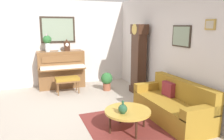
# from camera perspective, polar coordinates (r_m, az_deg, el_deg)

# --- Properties ---
(ground_plane) EXTENTS (6.40, 6.00, 0.10)m
(ground_plane) POSITION_cam_1_polar(r_m,az_deg,el_deg) (5.19, -10.11, -11.49)
(ground_plane) COLOR #B2A899
(wall_left) EXTENTS (0.13, 4.90, 2.80)m
(wall_left) POSITION_cam_1_polar(r_m,az_deg,el_deg) (7.37, -14.51, 6.94)
(wall_left) COLOR silver
(wall_left) RESTS_ON ground_plane
(wall_back) EXTENTS (5.30, 0.13, 2.80)m
(wall_back) POSITION_cam_1_polar(r_m,az_deg,el_deg) (5.74, 13.63, 5.65)
(wall_back) COLOR silver
(wall_back) RESTS_ON ground_plane
(area_rug) EXTENTS (2.10, 1.50, 0.01)m
(area_rug) POSITION_cam_1_polar(r_m,az_deg,el_deg) (4.33, 4.38, -15.46)
(area_rug) COLOR maroon
(area_rug) RESTS_ON ground_plane
(piano) EXTENTS (0.87, 1.44, 1.19)m
(piano) POSITION_cam_1_polar(r_m,az_deg,el_deg) (7.12, -13.41, 0.26)
(piano) COLOR brown
(piano) RESTS_ON ground_plane
(piano_bench) EXTENTS (0.42, 0.70, 0.48)m
(piano_bench) POSITION_cam_1_polar(r_m,az_deg,el_deg) (6.47, -11.83, -2.59)
(piano_bench) COLOR brown
(piano_bench) RESTS_ON ground_plane
(grandfather_clock) EXTENTS (0.52, 0.34, 2.03)m
(grandfather_clock) POSITION_cam_1_polar(r_m,az_deg,el_deg) (6.31, 7.09, 2.40)
(grandfather_clock) COLOR #3D2316
(grandfather_clock) RESTS_ON ground_plane
(couch) EXTENTS (1.90, 0.80, 0.84)m
(couch) POSITION_cam_1_polar(r_m,az_deg,el_deg) (4.81, 15.92, -9.01)
(couch) COLOR olive
(couch) RESTS_ON ground_plane
(coffee_table) EXTENTS (0.88, 0.88, 0.41)m
(coffee_table) POSITION_cam_1_polar(r_m,az_deg,el_deg) (4.14, 4.20, -11.02)
(coffee_table) COLOR gold
(coffee_table) RESTS_ON ground_plane
(mantel_clock) EXTENTS (0.13, 0.18, 0.38)m
(mantel_clock) POSITION_cam_1_polar(r_m,az_deg,el_deg) (7.04, -11.96, 6.44)
(mantel_clock) COLOR #3D2316
(mantel_clock) RESTS_ON piano
(flower_vase) EXTENTS (0.26, 0.26, 0.58)m
(flower_vase) POSITION_cam_1_polar(r_m,az_deg,el_deg) (6.96, -16.90, 7.31)
(flower_vase) COLOR silver
(flower_vase) RESTS_ON piano
(teacup) EXTENTS (0.12, 0.12, 0.06)m
(teacup) POSITION_cam_1_polar(r_m,az_deg,el_deg) (6.89, -13.86, 5.01)
(teacup) COLOR #ADC6D6
(teacup) RESTS_ON piano
(green_jug) EXTENTS (0.17, 0.17, 0.24)m
(green_jug) POSITION_cam_1_polar(r_m,az_deg,el_deg) (3.96, 2.90, -10.29)
(green_jug) COLOR #234C33
(green_jug) RESTS_ON coffee_table
(potted_plant) EXTENTS (0.36, 0.36, 0.56)m
(potted_plant) POSITION_cam_1_polar(r_m,az_deg,el_deg) (6.64, -1.41, -2.72)
(potted_plant) COLOR #935138
(potted_plant) RESTS_ON ground_plane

